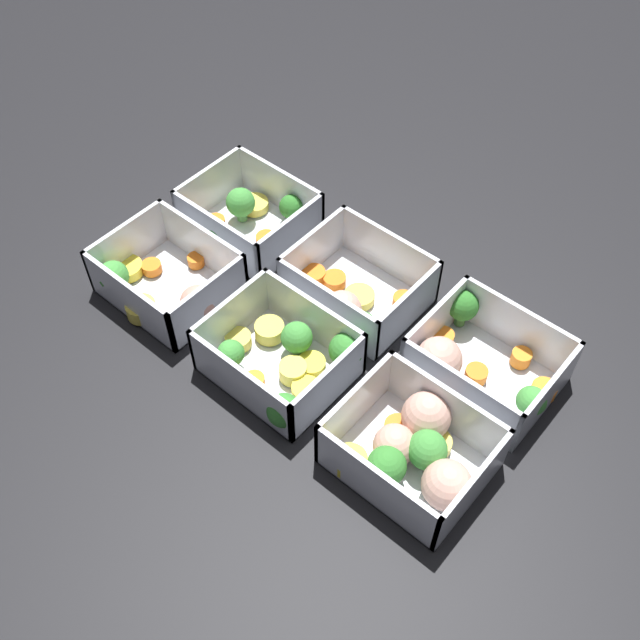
% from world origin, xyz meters
% --- Properties ---
extents(ground_plane, '(4.00, 4.00, 0.00)m').
position_xyz_m(ground_plane, '(0.00, 0.00, 0.00)').
color(ground_plane, black).
extents(container_near_left, '(0.15, 0.13, 0.06)m').
position_xyz_m(container_near_left, '(-0.16, -0.06, 0.03)').
color(container_near_left, silver).
rests_on(container_near_left, ground_plane).
extents(container_near_center, '(0.14, 0.13, 0.06)m').
position_xyz_m(container_near_center, '(-0.00, -0.05, 0.02)').
color(container_near_center, silver).
rests_on(container_near_center, ground_plane).
extents(container_near_right, '(0.15, 0.12, 0.06)m').
position_xyz_m(container_near_right, '(0.17, -0.07, 0.02)').
color(container_near_right, silver).
rests_on(container_near_right, ground_plane).
extents(container_far_left, '(0.15, 0.13, 0.06)m').
position_xyz_m(container_far_left, '(-0.18, 0.06, 0.03)').
color(container_far_left, silver).
rests_on(container_far_left, ground_plane).
extents(container_far_center, '(0.15, 0.13, 0.06)m').
position_xyz_m(container_far_center, '(-0.01, 0.06, 0.02)').
color(container_far_center, silver).
rests_on(container_far_center, ground_plane).
extents(container_far_right, '(0.15, 0.13, 0.06)m').
position_xyz_m(container_far_right, '(0.17, 0.07, 0.02)').
color(container_far_right, silver).
rests_on(container_far_right, ground_plane).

